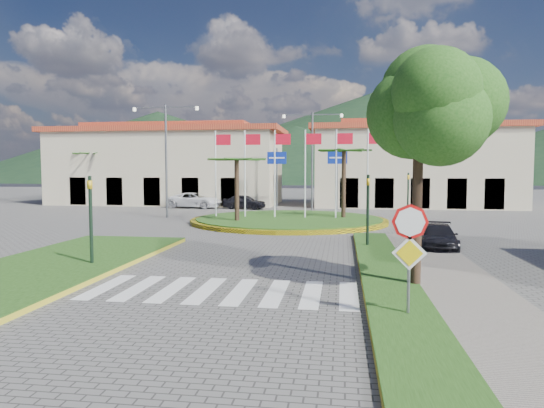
# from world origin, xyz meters

# --- Properties ---
(ground) EXTENTS (160.00, 160.00, 0.00)m
(ground) POSITION_xyz_m (0.00, 0.00, 0.00)
(ground) COLOR #615F5C
(ground) RESTS_ON ground
(sidewalk_right) EXTENTS (4.00, 28.00, 0.15)m
(sidewalk_right) POSITION_xyz_m (6.00, 2.00, 0.07)
(sidewalk_right) COLOR gray
(sidewalk_right) RESTS_ON ground
(verge_right) EXTENTS (1.60, 28.00, 0.18)m
(verge_right) POSITION_xyz_m (4.80, 2.00, 0.09)
(verge_right) COLOR #214714
(verge_right) RESTS_ON ground
(median_left) EXTENTS (5.00, 14.00, 0.18)m
(median_left) POSITION_xyz_m (-6.50, 6.00, 0.09)
(median_left) COLOR #214714
(median_left) RESTS_ON ground
(crosswalk) EXTENTS (8.00, 3.00, 0.01)m
(crosswalk) POSITION_xyz_m (0.00, 4.00, 0.01)
(crosswalk) COLOR silver
(crosswalk) RESTS_ON ground
(roundabout_island) EXTENTS (12.70, 12.70, 6.00)m
(roundabout_island) POSITION_xyz_m (0.00, 22.00, 0.17)
(roundabout_island) COLOR yellow
(roundabout_island) RESTS_ON ground
(stop_sign) EXTENTS (0.80, 0.11, 2.65)m
(stop_sign) POSITION_xyz_m (4.90, 1.96, 1.79)
(stop_sign) COLOR slate
(stop_sign) RESTS_ON ground
(deciduous_tree) EXTENTS (3.60, 3.60, 6.80)m
(deciduous_tree) POSITION_xyz_m (5.50, 5.00, 5.18)
(deciduous_tree) COLOR black
(deciduous_tree) RESTS_ON ground
(traffic_light_left) EXTENTS (0.15, 0.18, 3.20)m
(traffic_light_left) POSITION_xyz_m (-5.20, 6.50, 1.94)
(traffic_light_left) COLOR black
(traffic_light_left) RESTS_ON ground
(traffic_light_right) EXTENTS (0.15, 0.18, 3.20)m
(traffic_light_right) POSITION_xyz_m (4.50, 12.00, 1.94)
(traffic_light_right) COLOR black
(traffic_light_right) RESTS_ON ground
(traffic_light_far) EXTENTS (0.18, 0.15, 3.20)m
(traffic_light_far) POSITION_xyz_m (8.00, 26.00, 1.94)
(traffic_light_far) COLOR black
(traffic_light_far) RESTS_ON ground
(direction_sign_west) EXTENTS (1.60, 0.14, 5.20)m
(direction_sign_west) POSITION_xyz_m (-2.00, 30.97, 3.53)
(direction_sign_west) COLOR slate
(direction_sign_west) RESTS_ON ground
(direction_sign_east) EXTENTS (1.60, 0.14, 5.20)m
(direction_sign_east) POSITION_xyz_m (3.00, 30.97, 3.53)
(direction_sign_east) COLOR slate
(direction_sign_east) RESTS_ON ground
(street_lamp_centre) EXTENTS (4.80, 0.16, 8.00)m
(street_lamp_centre) POSITION_xyz_m (1.00, 30.00, 4.50)
(street_lamp_centre) COLOR slate
(street_lamp_centre) RESTS_ON ground
(street_lamp_west) EXTENTS (4.80, 0.16, 8.00)m
(street_lamp_west) POSITION_xyz_m (-9.00, 24.00, 4.50)
(street_lamp_west) COLOR slate
(street_lamp_west) RESTS_ON ground
(building_left) EXTENTS (23.32, 9.54, 8.05)m
(building_left) POSITION_xyz_m (-14.00, 38.00, 3.90)
(building_left) COLOR beige
(building_left) RESTS_ON ground
(building_right) EXTENTS (19.08, 9.54, 8.05)m
(building_right) POSITION_xyz_m (10.00, 38.00, 3.90)
(building_right) COLOR beige
(building_right) RESTS_ON ground
(hill_far_west) EXTENTS (140.00, 140.00, 22.00)m
(hill_far_west) POSITION_xyz_m (-55.00, 140.00, 11.00)
(hill_far_west) COLOR black
(hill_far_west) RESTS_ON ground
(hill_far_mid) EXTENTS (180.00, 180.00, 30.00)m
(hill_far_mid) POSITION_xyz_m (15.00, 160.00, 15.00)
(hill_far_mid) COLOR black
(hill_far_mid) RESTS_ON ground
(hill_near_back) EXTENTS (110.00, 110.00, 16.00)m
(hill_near_back) POSITION_xyz_m (-10.00, 130.00, 8.00)
(hill_near_back) COLOR black
(hill_near_back) RESTS_ON ground
(white_van) EXTENTS (5.16, 2.84, 1.37)m
(white_van) POSITION_xyz_m (-9.67, 32.70, 0.68)
(white_van) COLOR white
(white_van) RESTS_ON ground
(car_dark_a) EXTENTS (3.95, 2.23, 1.27)m
(car_dark_a) POSITION_xyz_m (-5.02, 32.25, 0.63)
(car_dark_a) COLOR black
(car_dark_a) RESTS_ON ground
(car_dark_b) EXTENTS (3.56, 1.72, 1.12)m
(car_dark_b) POSITION_xyz_m (9.53, 35.54, 0.56)
(car_dark_b) COLOR black
(car_dark_b) RESTS_ON ground
(car_side_right) EXTENTS (1.94, 3.85, 1.07)m
(car_side_right) POSITION_xyz_m (7.50, 12.26, 0.54)
(car_side_right) COLOR black
(car_side_right) RESTS_ON ground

